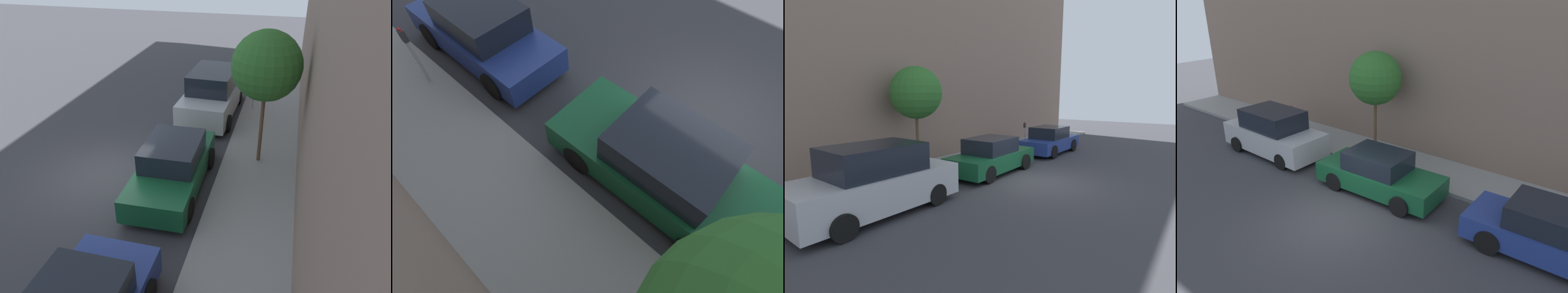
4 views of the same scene
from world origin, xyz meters
The scene contains 8 objects.
ground_plane centered at (0.00, 0.00, 0.00)m, with size 60.00×60.00×0.00m, color #38383D.
sidewalk centered at (4.72, 0.00, 0.07)m, with size 2.45×32.00×0.15m.
parked_sedan_nearest centered at (2.19, -5.82, 0.72)m, with size 1.92×4.51×1.54m.
parked_sedan_second centered at (2.27, -0.07, 0.72)m, with size 1.92×4.55×1.54m.
parked_suv_third centered at (2.29, 5.64, 0.93)m, with size 2.09×4.85×1.98m.
parking_meter_near centered at (3.95, -6.01, 1.08)m, with size 0.11×0.15×1.53m.
parking_meter_far centered at (3.95, 6.35, 1.06)m, with size 0.11×0.15×1.49m.
street_tree centered at (4.67, 1.94, 3.42)m, with size 2.15×2.15×4.35m.
Camera 3 is at (-5.09, 10.47, 3.35)m, focal length 28.00 mm.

